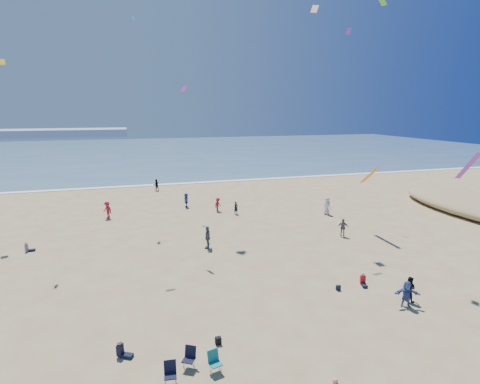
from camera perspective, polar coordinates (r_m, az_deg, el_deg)
name	(u,v)px	position (r m, az deg, el deg)	size (l,w,h in m)	color
ground	(248,378)	(18.20, 1.24, -26.51)	(220.00, 220.00, 0.00)	tan
ocean	(146,152)	(109.16, -14.19, 5.99)	(220.00, 100.00, 0.06)	#476B84
surf_line	(161,185)	(59.74, -12.00, 1.10)	(220.00, 1.20, 0.08)	white
standing_flyers	(217,224)	(35.62, -3.48, -4.90)	(31.25, 42.34, 1.95)	black
seated_group	(216,322)	(21.09, -3.68, -19.11)	(23.90, 26.67, 0.84)	silver
chair_cluster	(192,365)	(18.16, -7.36, -24.71)	(2.69, 1.54, 1.00)	black
black_backpack	(218,341)	(20.07, -3.34, -21.68)	(0.30, 0.22, 0.38)	black
navy_bag	(338,288)	(25.79, 14.74, -13.93)	(0.28, 0.18, 0.34)	black
kites_aloft	(322,73)	(30.11, 12.33, 17.23)	(38.67, 42.79, 28.40)	#F0AB16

